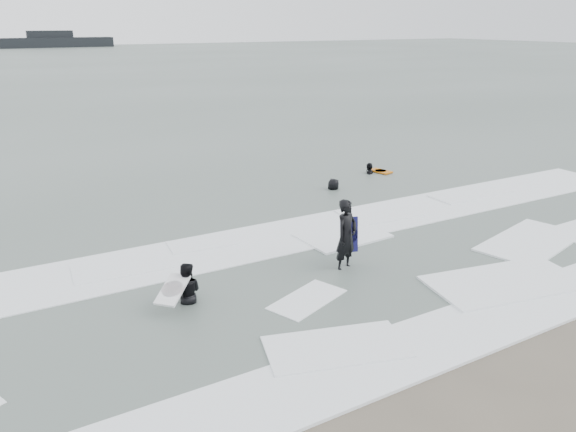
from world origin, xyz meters
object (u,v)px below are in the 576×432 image
surfer_centre (345,270)px  surfer_wading (187,303)px  surfer_right_near (369,174)px  surfer_right_far (333,191)px  vessel_horizon (51,41)px

surfer_centre → surfer_wading: size_ratio=1.27×
surfer_right_near → surfer_right_far: (-2.71, -1.30, 0.00)m
surfer_centre → surfer_right_far: (3.82, 6.30, 0.00)m
surfer_centre → surfer_wading: bearing=156.7°
surfer_centre → surfer_right_far: size_ratio=1.21×
surfer_centre → vessel_horizon: vessel_horizon is taller
surfer_wading → surfer_centre: bearing=-162.0°
surfer_centre → surfer_right_near: 10.02m
surfer_centre → surfer_wading: 4.30m
surfer_wading → surfer_right_near: surfer_right_near is taller
surfer_right_near → surfer_centre: bearing=1.6°
surfer_centre → vessel_horizon: bearing=65.8°
surfer_wading → surfer_right_far: surfer_right_far is taller
vessel_horizon → surfer_right_far: bearing=-93.3°
surfer_wading → surfer_right_far: 10.10m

